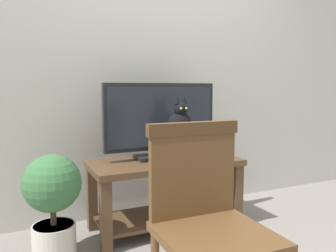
{
  "coord_description": "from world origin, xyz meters",
  "views": [
    {
      "loc": [
        -1.04,
        -1.78,
        1.07
      ],
      "look_at": [
        -0.01,
        0.44,
        0.79
      ],
      "focal_mm": 36.08,
      "sensor_mm": 36.0,
      "label": 1
    }
  ],
  "objects": [
    {
      "name": "tv_stand",
      "position": [
        -0.01,
        0.49,
        0.36
      ],
      "size": [
        1.13,
        0.51,
        0.53
      ],
      "color": "#513823",
      "rests_on": "ground"
    },
    {
      "name": "cat",
      "position": [
        0.05,
        0.38,
        0.75
      ],
      "size": [
        0.22,
        0.31,
        0.41
      ],
      "color": "black",
      "rests_on": "media_box"
    },
    {
      "name": "book_stack",
      "position": [
        0.39,
        0.52,
        0.56
      ],
      "size": [
        0.24,
        0.21,
        0.05
      ],
      "color": "olive",
      "rests_on": "tv_stand"
    },
    {
      "name": "tv",
      "position": [
        -0.01,
        0.57,
        0.83
      ],
      "size": [
        0.89,
        0.2,
        0.58
      ],
      "color": "black",
      "rests_on": "tv_stand"
    },
    {
      "name": "media_box",
      "position": [
        0.05,
        0.39,
        0.56
      ],
      "size": [
        0.35,
        0.25,
        0.07
      ],
      "color": "#2D2D30",
      "rests_on": "tv_stand"
    },
    {
      "name": "wooden_chair",
      "position": [
        -0.28,
        -0.53,
        0.53
      ],
      "size": [
        0.47,
        0.47,
        0.91
      ],
      "color": "brown",
      "rests_on": "ground"
    },
    {
      "name": "potted_plant",
      "position": [
        -0.84,
        0.36,
        0.39
      ],
      "size": [
        0.36,
        0.36,
        0.66
      ],
      "color": "beige",
      "rests_on": "ground"
    },
    {
      "name": "back_wall",
      "position": [
        0.0,
        0.95,
        1.4
      ],
      "size": [
        7.0,
        0.12,
        2.8
      ],
      "primitive_type": "cube",
      "color": "beige",
      "rests_on": "ground"
    }
  ]
}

